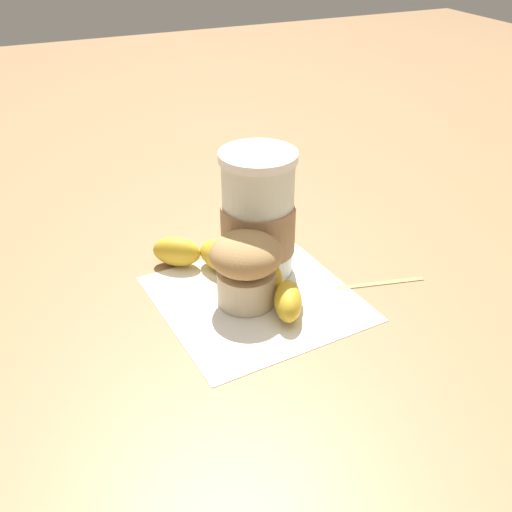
% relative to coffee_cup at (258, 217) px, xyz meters
% --- Properties ---
extents(ground_plane, '(3.00, 3.00, 0.00)m').
position_rel_coffee_cup_xyz_m(ground_plane, '(0.06, -0.03, -0.07)').
color(ground_plane, '#936D47').
extents(paper_napkin, '(0.23, 0.23, 0.00)m').
position_rel_coffee_cup_xyz_m(paper_napkin, '(0.06, -0.03, -0.07)').
color(paper_napkin, white).
rests_on(paper_napkin, ground_plane).
extents(coffee_cup, '(0.09, 0.09, 0.15)m').
position_rel_coffee_cup_xyz_m(coffee_cup, '(0.00, 0.00, 0.00)').
color(coffee_cup, silver).
rests_on(coffee_cup, paper_napkin).
extents(muffin, '(0.08, 0.08, 0.09)m').
position_rel_coffee_cup_xyz_m(muffin, '(0.06, -0.04, -0.03)').
color(muffin, beige).
rests_on(muffin, paper_napkin).
extents(banana, '(0.21, 0.14, 0.04)m').
position_rel_coffee_cup_xyz_m(banana, '(0.02, -0.03, -0.05)').
color(banana, gold).
rests_on(banana, paper_napkin).
extents(wooden_stirrer, '(0.03, 0.11, 0.00)m').
position_rel_coffee_cup_xyz_m(wooden_stirrer, '(0.09, 0.12, -0.07)').
color(wooden_stirrer, tan).
rests_on(wooden_stirrer, ground_plane).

